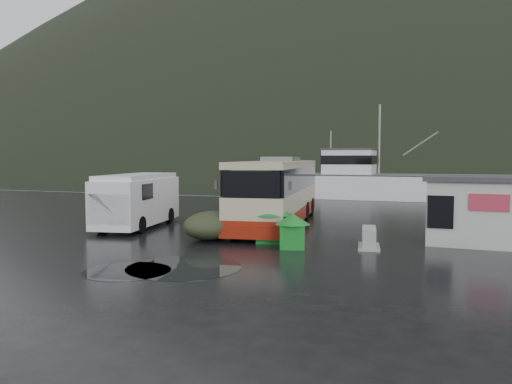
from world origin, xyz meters
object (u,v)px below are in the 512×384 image
(coach_bus, at_px, (278,224))
(jersey_barrier_a, at_px, (369,248))
(waste_bin_right, at_px, (272,242))
(white_van, at_px, (138,227))
(dome_tent, at_px, (211,239))
(fishing_trawler, at_px, (409,194))
(ticket_kiosk, at_px, (469,244))
(waste_bin_left, at_px, (293,248))

(coach_bus, distance_m, jersey_barrier_a, 7.48)
(waste_bin_right, bearing_deg, white_van, 165.85)
(dome_tent, bearing_deg, coach_bus, 77.29)
(white_van, bearing_deg, fishing_trawler, 58.45)
(coach_bus, distance_m, fishing_trawler, 25.25)
(ticket_kiosk, bearing_deg, jersey_barrier_a, -146.83)
(dome_tent, bearing_deg, fishing_trawler, 77.75)
(ticket_kiosk, bearing_deg, dome_tent, -164.85)
(coach_bus, distance_m, ticket_kiosk, 9.44)
(fishing_trawler, bearing_deg, ticket_kiosk, -82.18)
(waste_bin_left, height_order, fishing_trawler, fishing_trawler)
(waste_bin_left, height_order, waste_bin_right, waste_bin_right)
(waste_bin_right, height_order, fishing_trawler, fishing_trawler)
(waste_bin_right, distance_m, dome_tent, 2.64)
(fishing_trawler, bearing_deg, coach_bus, -101.70)
(coach_bus, relative_size, waste_bin_left, 9.33)
(ticket_kiosk, bearing_deg, waste_bin_left, -150.92)
(coach_bus, relative_size, dome_tent, 4.10)
(waste_bin_left, bearing_deg, ticket_kiosk, 26.99)
(white_van, bearing_deg, jersey_barrier_a, -18.72)
(waste_bin_right, bearing_deg, waste_bin_left, -41.52)
(waste_bin_left, relative_size, fishing_trawler, 0.05)
(dome_tent, xyz_separation_m, jersey_barrier_a, (6.51, 0.16, 0.00))
(coach_bus, xyz_separation_m, jersey_barrier_a, (5.28, -5.30, 0.00))
(dome_tent, bearing_deg, waste_bin_right, 3.15)
(coach_bus, bearing_deg, fishing_trawler, 70.72)
(dome_tent, bearing_deg, ticket_kiosk, 13.06)
(white_van, xyz_separation_m, waste_bin_left, (8.72, -2.93, 0.00))
(ticket_kiosk, xyz_separation_m, fishing_trawler, (-3.60, 27.80, 0.00))
(white_van, height_order, waste_bin_right, white_van)
(ticket_kiosk, relative_size, fishing_trawler, 0.14)
(dome_tent, xyz_separation_m, fishing_trawler, (6.55, 30.15, 0.00))
(waste_bin_left, relative_size, ticket_kiosk, 0.38)
(jersey_barrier_a, bearing_deg, dome_tent, -178.55)
(waste_bin_right, height_order, dome_tent, waste_bin_right)
(white_van, relative_size, fishing_trawler, 0.26)
(ticket_kiosk, bearing_deg, waste_bin_right, -161.51)
(fishing_trawler, bearing_deg, jersey_barrier_a, -89.62)
(white_van, bearing_deg, ticket_kiosk, -8.20)
(coach_bus, xyz_separation_m, white_van, (-6.16, -3.42, 0.00))
(waste_bin_right, xyz_separation_m, fishing_trawler, (3.91, 30.01, 0.00))
(waste_bin_left, height_order, jersey_barrier_a, waste_bin_left)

